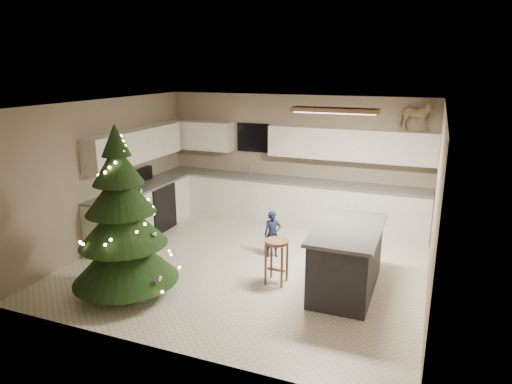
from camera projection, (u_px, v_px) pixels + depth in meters
ground_plane at (248, 265)px, 7.48m from camera, size 5.50×5.50×0.00m
room_shell at (249, 160)px, 7.00m from camera, size 5.52×5.02×2.61m
cabinetry at (237, 190)px, 9.07m from camera, size 5.50×3.20×2.00m
island at (347, 258)px, 6.55m from camera, size 0.90×1.70×0.95m
bar_stool at (277, 251)px, 6.72m from camera, size 0.36×0.36×0.68m
christmas_tree at (123, 227)px, 6.28m from camera, size 1.52×1.47×2.43m
toddler at (272, 234)px, 7.71m from camera, size 0.35×0.30×0.80m
rocking_horse at (415, 116)px, 8.15m from camera, size 0.67×0.38×0.55m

